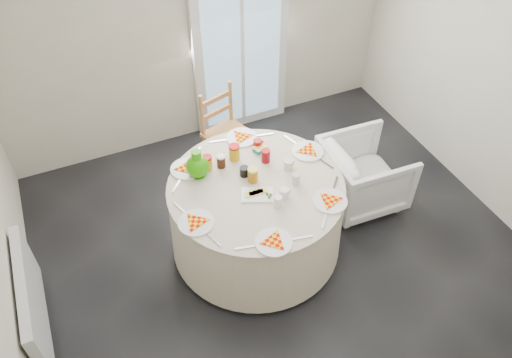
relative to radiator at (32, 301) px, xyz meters
name	(u,v)px	position (x,y,z in m)	size (l,w,h in m)	color
floor	(288,263)	(1.94, -0.20, -0.38)	(4.00, 4.00, 0.00)	black
wall_back	(198,18)	(1.94, 1.80, 0.92)	(4.00, 0.02, 2.60)	#BCB5A3
glass_door	(241,36)	(2.34, 1.75, 0.67)	(1.00, 0.08, 2.10)	silver
radiator	(32,301)	(0.00, 0.00, 0.00)	(0.07, 1.00, 0.55)	silver
table	(256,216)	(1.77, 0.09, -0.01)	(1.42, 1.42, 0.72)	beige
wooden_chair	(228,132)	(1.92, 1.09, 0.09)	(0.40, 0.38, 0.89)	#C67043
armchair	(365,169)	(2.89, 0.20, 0.01)	(0.69, 0.64, 0.71)	silver
place_settings	(256,182)	(1.77, 0.09, 0.39)	(1.42, 1.42, 0.03)	white
jar_cluster	(235,157)	(1.71, 0.37, 0.44)	(0.53, 0.26, 0.15)	#A87B17
butter_tub	(260,146)	(1.96, 0.45, 0.41)	(0.11, 0.08, 0.04)	#0F828C
green_pitcher	(197,162)	(1.40, 0.38, 0.49)	(0.18, 0.18, 0.24)	#2D9905
cheese_platter	(257,192)	(1.73, -0.01, 0.39)	(0.24, 0.16, 0.03)	silver
mugs_glasses	(272,171)	(1.91, 0.11, 0.43)	(0.54, 0.54, 0.10)	gray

